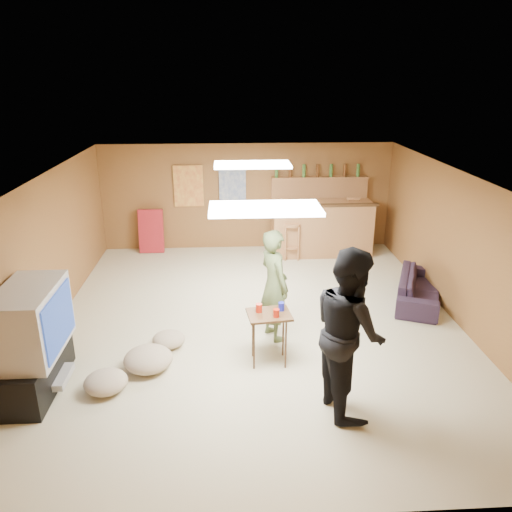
{
  "coord_description": "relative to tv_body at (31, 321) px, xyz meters",
  "views": [
    {
      "loc": [
        -0.39,
        -6.67,
        3.55
      ],
      "look_at": [
        0.0,
        0.2,
        1.0
      ],
      "focal_mm": 35.0,
      "sensor_mm": 36.0,
      "label": 1
    }
  ],
  "objects": [
    {
      "name": "ground",
      "position": [
        2.65,
        1.5,
        -0.9
      ],
      "size": [
        7.0,
        7.0,
        0.0
      ],
      "primitive_type": "plane",
      "color": "#BAB08E",
      "rests_on": "ground"
    },
    {
      "name": "ceiling",
      "position": [
        2.65,
        1.5,
        1.3
      ],
      "size": [
        6.0,
        7.0,
        0.02
      ],
      "primitive_type": "cube",
      "color": "silver",
      "rests_on": "ground"
    },
    {
      "name": "wall_back",
      "position": [
        2.65,
        5.0,
        0.2
      ],
      "size": [
        6.0,
        0.02,
        2.2
      ],
      "primitive_type": "cube",
      "color": "brown",
      "rests_on": "ground"
    },
    {
      "name": "wall_front",
      "position": [
        2.65,
        -2.0,
        0.2
      ],
      "size": [
        6.0,
        0.02,
        2.2
      ],
      "primitive_type": "cube",
      "color": "brown",
      "rests_on": "ground"
    },
    {
      "name": "wall_left",
      "position": [
        -0.35,
        1.5,
        0.2
      ],
      "size": [
        0.02,
        7.0,
        2.2
      ],
      "primitive_type": "cube",
      "color": "brown",
      "rests_on": "ground"
    },
    {
      "name": "wall_right",
      "position": [
        5.65,
        1.5,
        0.2
      ],
      "size": [
        0.02,
        7.0,
        2.2
      ],
      "primitive_type": "cube",
      "color": "brown",
      "rests_on": "ground"
    },
    {
      "name": "tv_stand",
      "position": [
        -0.07,
        0.0,
        -0.65
      ],
      "size": [
        0.55,
        1.3,
        0.5
      ],
      "primitive_type": "cube",
      "color": "black",
      "rests_on": "ground"
    },
    {
      "name": "dvd_box",
      "position": [
        0.15,
        0.0,
        -0.75
      ],
      "size": [
        0.35,
        0.5,
        0.08
      ],
      "primitive_type": "cube",
      "color": "#B2B2B7",
      "rests_on": "tv_stand"
    },
    {
      "name": "tv_body",
      "position": [
        0.0,
        0.0,
        0.0
      ],
      "size": [
        0.6,
        1.1,
        0.8
      ],
      "primitive_type": "cube",
      "color": "#B2B2B7",
      "rests_on": "tv_stand"
    },
    {
      "name": "tv_screen",
      "position": [
        0.31,
        0.0,
        0.0
      ],
      "size": [
        0.02,
        0.95,
        0.65
      ],
      "primitive_type": "cube",
      "color": "navy",
      "rests_on": "tv_body"
    },
    {
      "name": "bar_counter",
      "position": [
        4.15,
        4.45,
        -0.35
      ],
      "size": [
        2.0,
        0.6,
        1.1
      ],
      "primitive_type": "cube",
      "color": "#996237",
      "rests_on": "ground"
    },
    {
      "name": "bar_lip",
      "position": [
        4.15,
        4.2,
        0.2
      ],
      "size": [
        2.1,
        0.12,
        0.05
      ],
      "primitive_type": "cube",
      "color": "#3C2513",
      "rests_on": "bar_counter"
    },
    {
      "name": "bar_shelf",
      "position": [
        4.15,
        4.9,
        0.6
      ],
      "size": [
        2.0,
        0.18,
        0.05
      ],
      "primitive_type": "cube",
      "color": "#996237",
      "rests_on": "bar_backing"
    },
    {
      "name": "bar_backing",
      "position": [
        4.15,
        4.92,
        0.3
      ],
      "size": [
        2.0,
        0.14,
        0.6
      ],
      "primitive_type": "cube",
      "color": "#996237",
      "rests_on": "bar_counter"
    },
    {
      "name": "poster_left",
      "position": [
        1.45,
        4.96,
        0.45
      ],
      "size": [
        0.6,
        0.03,
        0.85
      ],
      "primitive_type": "cube",
      "color": "#BF3F26",
      "rests_on": "wall_back"
    },
    {
      "name": "poster_right",
      "position": [
        2.35,
        4.96,
        0.45
      ],
      "size": [
        0.55,
        0.03,
        0.8
      ],
      "primitive_type": "cube",
      "color": "#334C99",
      "rests_on": "wall_back"
    },
    {
      "name": "folding_chair_stack",
      "position": [
        0.65,
        4.8,
        -0.45
      ],
      "size": [
        0.5,
        0.26,
        0.91
      ],
      "primitive_type": "cube",
      "rotation": [
        -0.14,
        0.0,
        0.0
      ],
      "color": "#AA1F28",
      "rests_on": "ground"
    },
    {
      "name": "ceiling_panel_front",
      "position": [
        2.65,
        0.0,
        1.27
      ],
      "size": [
        1.2,
        0.6,
        0.04
      ],
      "primitive_type": "cube",
      "color": "white",
      "rests_on": "ceiling"
    },
    {
      "name": "ceiling_panel_back",
      "position": [
        2.65,
        2.7,
        1.27
      ],
      "size": [
        1.2,
        0.6,
        0.04
      ],
      "primitive_type": "cube",
      "color": "white",
      "rests_on": "ceiling"
    },
    {
      "name": "person_olive",
      "position": [
        2.86,
        1.09,
        -0.11
      ],
      "size": [
        0.58,
        0.68,
        1.59
      ],
      "primitive_type": "imported",
      "rotation": [
        0.0,
        0.0,
        1.99
      ],
      "color": "#54643A",
      "rests_on": "ground"
    },
    {
      "name": "person_black",
      "position": [
        3.52,
        -0.51,
        0.04
      ],
      "size": [
        0.85,
        1.02,
        1.88
      ],
      "primitive_type": "imported",
      "rotation": [
        0.0,
        0.0,
        1.73
      ],
      "color": "black",
      "rests_on": "ground"
    },
    {
      "name": "sofa",
      "position": [
        5.35,
        2.11,
        -0.66
      ],
      "size": [
        1.2,
        1.73,
        0.47
      ],
      "primitive_type": "imported",
      "rotation": [
        0.0,
        0.0,
        1.18
      ],
      "color": "black",
      "rests_on": "ground"
    },
    {
      "name": "tray_table",
      "position": [
        2.74,
        0.42,
        -0.55
      ],
      "size": [
        0.59,
        0.49,
        0.7
      ],
      "primitive_type": "cube",
      "rotation": [
        0.0,
        0.0,
        0.12
      ],
      "color": "#3C2513",
      "rests_on": "ground"
    },
    {
      "name": "cup_red_near",
      "position": [
        2.62,
        0.47,
        -0.14
      ],
      "size": [
        0.1,
        0.1,
        0.11
      ],
      "primitive_type": "cylinder",
      "rotation": [
        0.0,
        0.0,
        -0.35
      ],
      "color": "#B31E0B",
      "rests_on": "tray_table"
    },
    {
      "name": "cup_red_far",
      "position": [
        2.82,
        0.32,
        -0.15
      ],
      "size": [
        0.09,
        0.09,
        0.1
      ],
      "primitive_type": "cylinder",
      "rotation": [
        0.0,
        0.0,
        -0.28
      ],
      "color": "#B31E0B",
      "rests_on": "tray_table"
    },
    {
      "name": "cup_blue",
      "position": [
        2.9,
        0.5,
        -0.15
      ],
      "size": [
        0.09,
        0.09,
        0.11
      ],
      "primitive_type": "cylinder",
      "rotation": [
        0.0,
        0.0,
        0.15
      ],
      "color": "#161B99",
      "rests_on": "tray_table"
    },
    {
      "name": "bar_stool_left",
      "position": [
        3.5,
        4.22,
        -0.31
      ],
      "size": [
        0.46,
        0.46,
        1.18
      ],
      "primitive_type": null,
      "rotation": [
        0.0,
        0.0,
        0.27
      ],
      "color": "#996237",
      "rests_on": "ground"
    },
    {
      "name": "bar_stool_right",
      "position": [
        4.77,
        4.33,
        -0.27
      ],
      "size": [
        0.48,
        0.48,
        1.25
      ],
      "primitive_type": null,
      "rotation": [
        0.0,
        0.0,
        0.25
      ],
      "color": "#996237",
      "rests_on": "ground"
    },
    {
      "name": "cushion_near_tv",
      "position": [
        1.21,
        0.35,
        -0.76
      ],
      "size": [
        0.8,
        0.8,
        0.28
      ],
      "primitive_type": "ellipsoid",
      "rotation": [
        0.0,
        0.0,
        -0.39
      ],
      "color": "gray",
      "rests_on": "ground"
    },
    {
      "name": "cushion_mid",
      "position": [
        1.4,
        0.9,
        -0.8
      ],
      "size": [
        0.57,
        0.57,
        0.2
      ],
      "primitive_type": "ellipsoid",
      "rotation": [
        0.0,
        0.0,
        -0.35
      ],
      "color": "gray",
      "rests_on": "ground"
    },
    {
      "name": "cushion_far",
      "position": [
        0.77,
        -0.09,
        -0.78
      ],
      "size": [
        0.52,
        0.52,
        0.23
      ],
      "primitive_type": "ellipsoid",
      "rotation": [
        0.0,
        0.0,
        -0.02
      ],
      "color": "gray",
      "rests_on": "ground"
    },
    {
      "name": "bottle_row",
      "position": [
        4.09,
        4.88,
        0.75
      ],
      "size": [
        1.76,
        0.08,
        0.26
      ],
      "primitive_type": null,
      "color": "#3F7233",
      "rests_on": "bar_shelf"
    }
  ]
}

